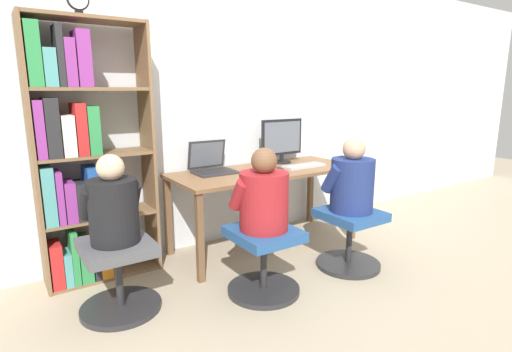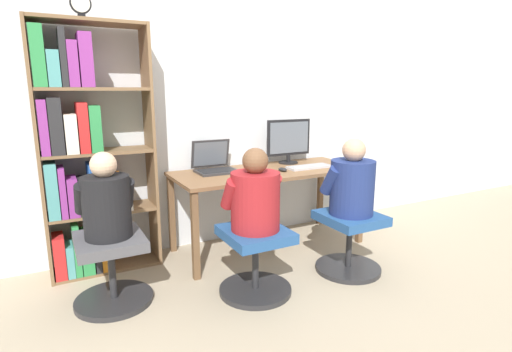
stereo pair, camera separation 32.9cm
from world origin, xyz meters
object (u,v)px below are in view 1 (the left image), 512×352
object	(u,v)px
keyboard	(304,166)
person_near_shelf	(113,206)
laptop	(212,166)
office_chair_right	(264,257)
person_at_laptop	(264,197)
bookshelf	(80,161)
office_chair_side	(119,272)
desktop_monitor	(282,140)
person_at_monitor	(352,181)
desk_clock	(78,0)
office_chair_left	(349,236)

from	to	relation	value
keyboard	person_near_shelf	bearing A→B (deg)	-171.35
laptop	office_chair_right	world-z (taller)	laptop
keyboard	person_at_laptop	bearing A→B (deg)	-145.42
bookshelf	office_chair_side	size ratio (longest dim) A/B	3.69
desktop_monitor	person_at_monitor	world-z (taller)	desktop_monitor
person_at_monitor	desk_clock	xyz separation A→B (m)	(-1.75, 0.86, 1.29)
laptop	keyboard	distance (m)	0.86
person_at_laptop	laptop	bearing A→B (deg)	86.20
bookshelf	person_at_laptop	bearing A→B (deg)	-42.02
desktop_monitor	desk_clock	xyz separation A→B (m)	(-1.77, -0.08, 1.06)
desktop_monitor	keyboard	xyz separation A→B (m)	(0.03, -0.30, -0.21)
laptop	keyboard	world-z (taller)	laptop
laptop	bookshelf	xyz separation A→B (m)	(-1.05, 0.04, 0.14)
desktop_monitor	person_at_laptop	world-z (taller)	desktop_monitor
keyboard	office_chair_left	bearing A→B (deg)	-94.27
desktop_monitor	person_at_laptop	size ratio (longest dim) A/B	0.82
office_chair_right	office_chair_left	bearing A→B (deg)	-2.46
keyboard	person_at_laptop	distance (m)	1.06
desk_clock	person_at_monitor	bearing A→B (deg)	-26.16
office_chair_side	desk_clock	bearing A→B (deg)	90.37
keyboard	office_chair_side	xyz separation A→B (m)	(-1.80, -0.28, -0.47)
office_chair_left	person_near_shelf	bearing A→B (deg)	168.07
office_chair_side	laptop	bearing A→B (deg)	28.64
office_chair_side	person_at_monitor	bearing A→B (deg)	-11.67
desktop_monitor	keyboard	bearing A→B (deg)	-83.78
bookshelf	person_near_shelf	xyz separation A→B (m)	(0.07, -0.57, -0.21)
bookshelf	desktop_monitor	bearing A→B (deg)	0.17
bookshelf	office_chair_side	distance (m)	0.87
laptop	person_at_laptop	xyz separation A→B (m)	(-0.06, -0.86, -0.07)
keyboard	person_at_laptop	size ratio (longest dim) A/B	0.73
office_chair_right	person_at_laptop	world-z (taller)	person_at_laptop
keyboard	office_chair_side	size ratio (longest dim) A/B	0.80
office_chair_right	bookshelf	size ratio (longest dim) A/B	0.27
laptop	office_chair_side	size ratio (longest dim) A/B	0.68
keyboard	person_near_shelf	distance (m)	1.82
desktop_monitor	office_chair_left	distance (m)	1.16
person_at_laptop	office_chair_side	size ratio (longest dim) A/B	1.10
bookshelf	office_chair_left	bearing A→B (deg)	-27.18
person_at_monitor	desk_clock	distance (m)	2.34
laptop	office_chair_right	xyz separation A→B (m)	(-0.06, -0.86, -0.52)
desktop_monitor	person_near_shelf	world-z (taller)	desktop_monitor
person_at_monitor	laptop	bearing A→B (deg)	130.70
desktop_monitor	person_at_laptop	distance (m)	1.26
office_chair_left	office_chair_side	distance (m)	1.79
office_chair_left	office_chair_right	world-z (taller)	same
bookshelf	person_at_monitor	bearing A→B (deg)	-27.07
office_chair_side	person_near_shelf	distance (m)	0.45
person_at_monitor	person_near_shelf	xyz separation A→B (m)	(-1.75, 0.37, -0.01)
office_chair_left	person_at_monitor	size ratio (longest dim) A/B	0.88
bookshelf	person_near_shelf	size ratio (longest dim) A/B	3.38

